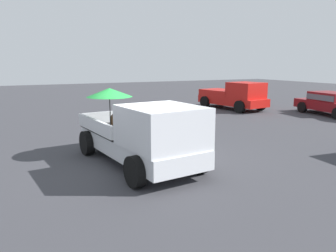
{
  "coord_description": "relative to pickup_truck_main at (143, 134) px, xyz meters",
  "views": [
    {
      "loc": [
        9.09,
        -3.49,
        3.01
      ],
      "look_at": [
        0.17,
        0.94,
        1.1
      ],
      "focal_mm": 35.27,
      "sensor_mm": 36.0,
      "label": 1
    }
  ],
  "objects": [
    {
      "name": "pickup_truck_main",
      "position": [
        0.0,
        0.0,
        0.0
      ],
      "size": [
        5.22,
        2.69,
        2.22
      ],
      "rotation": [
        0.0,
        0.0,
        0.11
      ],
      "color": "black",
      "rests_on": "ground"
    },
    {
      "name": "ground_plane",
      "position": [
        -0.4,
        -0.02,
        -0.99
      ],
      "size": [
        80.0,
        80.0,
        0.0
      ],
      "primitive_type": "plane",
      "color": "#38383D"
    },
    {
      "name": "pickup_truck_far",
      "position": [
        -8.72,
        9.99,
        -0.11
      ],
      "size": [
        5.01,
        2.71,
        1.8
      ],
      "rotation": [
        0.0,
        0.0,
        0.14
      ],
      "color": "black",
      "rests_on": "ground"
    },
    {
      "name": "parked_sedan_near",
      "position": [
        -4.21,
        13.52,
        -0.24
      ],
      "size": [
        4.48,
        2.38,
        1.33
      ],
      "rotation": [
        0.0,
        0.0,
        -0.12
      ],
      "color": "black",
      "rests_on": "ground"
    }
  ]
}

